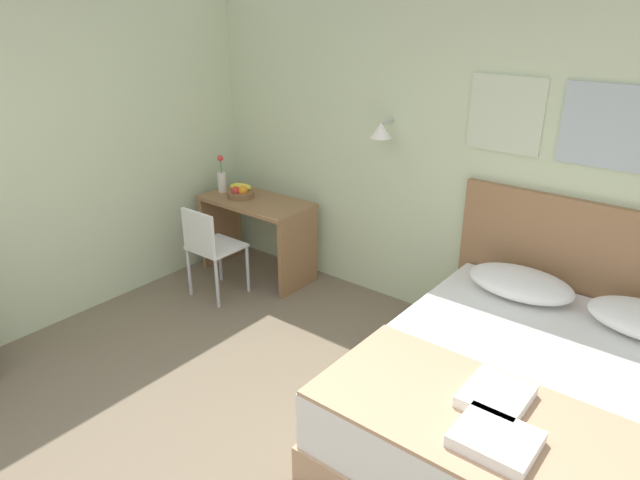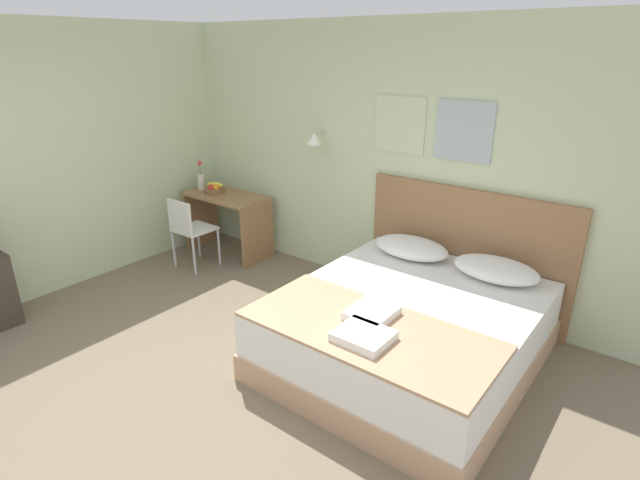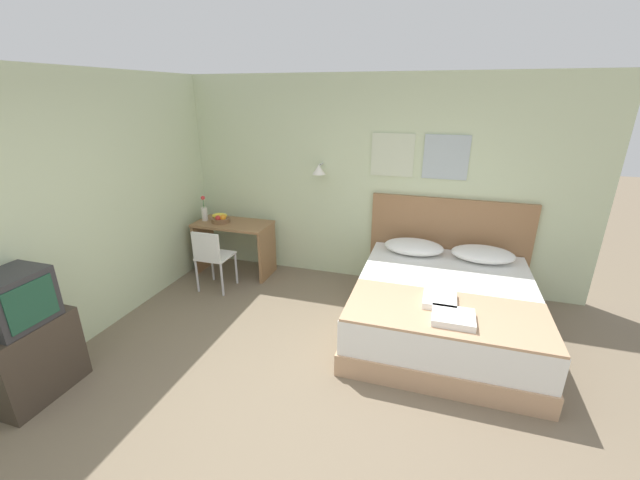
{
  "view_description": "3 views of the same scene",
  "coord_description": "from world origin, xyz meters",
  "px_view_note": "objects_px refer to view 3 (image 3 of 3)",
  "views": [
    {
      "loc": [
        1.8,
        -1.19,
        2.43
      ],
      "look_at": [
        -0.26,
        1.39,
        1.03
      ],
      "focal_mm": 32.0,
      "sensor_mm": 36.0,
      "label": 1
    },
    {
      "loc": [
        2.67,
        -1.54,
        2.39
      ],
      "look_at": [
        0.1,
        1.77,
        0.76
      ],
      "focal_mm": 28.0,
      "sensor_mm": 36.0,
      "label": 2
    },
    {
      "loc": [
        0.94,
        -2.24,
        2.41
      ],
      "look_at": [
        -0.17,
        1.34,
        1.0
      ],
      "focal_mm": 22.0,
      "sensor_mm": 36.0,
      "label": 3
    }
  ],
  "objects_px": {
    "headboard": "(447,245)",
    "pillow_right": "(483,254)",
    "folded_towel_near_foot": "(440,299)",
    "folded_towel_mid_bed": "(453,317)",
    "fruit_bowl": "(220,219)",
    "desk_chair": "(211,255)",
    "tv_stand": "(31,359)",
    "desk": "(234,239)",
    "bed": "(443,309)",
    "pillow_left": "(414,247)",
    "television": "(13,300)",
    "throw_blanket": "(446,312)",
    "flower_vase": "(204,212)"
  },
  "relations": [
    {
      "from": "tv_stand",
      "to": "desk_chair",
      "type": "bearing_deg",
      "value": 78.25
    },
    {
      "from": "tv_stand",
      "to": "bed",
      "type": "bearing_deg",
      "value": 31.14
    },
    {
      "from": "throw_blanket",
      "to": "desk",
      "type": "height_order",
      "value": "desk"
    },
    {
      "from": "pillow_left",
      "to": "desk_chair",
      "type": "xyz_separation_m",
      "value": [
        -2.44,
        -0.64,
        -0.16
      ]
    },
    {
      "from": "folded_towel_near_foot",
      "to": "fruit_bowl",
      "type": "xyz_separation_m",
      "value": [
        -2.95,
        1.13,
        0.17
      ]
    },
    {
      "from": "throw_blanket",
      "to": "tv_stand",
      "type": "bearing_deg",
      "value": -157.15
    },
    {
      "from": "pillow_right",
      "to": "fruit_bowl",
      "type": "xyz_separation_m",
      "value": [
        -3.41,
        -0.08,
        0.14
      ]
    },
    {
      "from": "desk_chair",
      "to": "bed",
      "type": "bearing_deg",
      "value": -2.27
    },
    {
      "from": "folded_towel_near_foot",
      "to": "desk_chair",
      "type": "bearing_deg",
      "value": 168.47
    },
    {
      "from": "desk_chair",
      "to": "flower_vase",
      "type": "relative_size",
      "value": 2.34
    },
    {
      "from": "throw_blanket",
      "to": "fruit_bowl",
      "type": "relative_size",
      "value": 6.6
    },
    {
      "from": "folded_towel_mid_bed",
      "to": "tv_stand",
      "type": "xyz_separation_m",
      "value": [
        -3.32,
        -1.23,
        -0.28
      ]
    },
    {
      "from": "pillow_right",
      "to": "fruit_bowl",
      "type": "distance_m",
      "value": 3.41
    },
    {
      "from": "bed",
      "to": "pillow_right",
      "type": "distance_m",
      "value": 0.93
    },
    {
      "from": "headboard",
      "to": "pillow_right",
      "type": "bearing_deg",
      "value": -37.32
    },
    {
      "from": "folded_towel_near_foot",
      "to": "desk",
      "type": "bearing_deg",
      "value": 157.42
    },
    {
      "from": "headboard",
      "to": "pillow_right",
      "type": "distance_m",
      "value": 0.5
    },
    {
      "from": "folded_towel_near_foot",
      "to": "desk_chair",
      "type": "relative_size",
      "value": 0.42
    },
    {
      "from": "pillow_left",
      "to": "flower_vase",
      "type": "relative_size",
      "value": 2.02
    },
    {
      "from": "pillow_right",
      "to": "desk_chair",
      "type": "height_order",
      "value": "desk_chair"
    },
    {
      "from": "headboard",
      "to": "television",
      "type": "height_order",
      "value": "headboard"
    },
    {
      "from": "headboard",
      "to": "desk_chair",
      "type": "bearing_deg",
      "value": -161.55
    },
    {
      "from": "desk",
      "to": "fruit_bowl",
      "type": "xyz_separation_m",
      "value": [
        -0.17,
        -0.02,
        0.28
      ]
    },
    {
      "from": "bed",
      "to": "folded_towel_mid_bed",
      "type": "relative_size",
      "value": 5.79
    },
    {
      "from": "pillow_left",
      "to": "desk",
      "type": "distance_m",
      "value": 2.45
    },
    {
      "from": "headboard",
      "to": "pillow_right",
      "type": "height_order",
      "value": "headboard"
    },
    {
      "from": "headboard",
      "to": "fruit_bowl",
      "type": "relative_size",
      "value": 7.26
    },
    {
      "from": "bed",
      "to": "desk_chair",
      "type": "distance_m",
      "value": 2.84
    },
    {
      "from": "pillow_left",
      "to": "throw_blanket",
      "type": "distance_m",
      "value": 1.41
    },
    {
      "from": "headboard",
      "to": "pillow_right",
      "type": "xyz_separation_m",
      "value": [
        0.4,
        -0.3,
        0.05
      ]
    },
    {
      "from": "desk",
      "to": "tv_stand",
      "type": "xyz_separation_m",
      "value": [
        -0.43,
        -2.68,
        -0.17
      ]
    },
    {
      "from": "desk_chair",
      "to": "television",
      "type": "bearing_deg",
      "value": -101.66
    },
    {
      "from": "bed",
      "to": "folded_towel_mid_bed",
      "type": "xyz_separation_m",
      "value": [
        0.06,
        -0.74,
        0.34
      ]
    },
    {
      "from": "folded_towel_near_foot",
      "to": "tv_stand",
      "type": "height_order",
      "value": "tv_stand"
    },
    {
      "from": "folded_towel_near_foot",
      "to": "desk",
      "type": "xyz_separation_m",
      "value": [
        -2.78,
        1.16,
        -0.12
      ]
    },
    {
      "from": "folded_towel_near_foot",
      "to": "flower_vase",
      "type": "height_order",
      "value": "flower_vase"
    },
    {
      "from": "flower_vase",
      "to": "television",
      "type": "bearing_deg",
      "value": -90.12
    },
    {
      "from": "pillow_right",
      "to": "folded_towel_near_foot",
      "type": "height_order",
      "value": "pillow_right"
    },
    {
      "from": "desk",
      "to": "tv_stand",
      "type": "relative_size",
      "value": 1.5
    },
    {
      "from": "pillow_right",
      "to": "fruit_bowl",
      "type": "relative_size",
      "value": 2.66
    },
    {
      "from": "desk",
      "to": "fruit_bowl",
      "type": "relative_size",
      "value": 3.89
    },
    {
      "from": "fruit_bowl",
      "to": "flower_vase",
      "type": "height_order",
      "value": "flower_vase"
    },
    {
      "from": "folded_towel_near_foot",
      "to": "television",
      "type": "relative_size",
      "value": 0.7
    },
    {
      "from": "folded_towel_near_foot",
      "to": "fruit_bowl",
      "type": "height_order",
      "value": "fruit_bowl"
    },
    {
      "from": "headboard",
      "to": "fruit_bowl",
      "type": "xyz_separation_m",
      "value": [
        -3.01,
        -0.38,
        0.18
      ]
    },
    {
      "from": "folded_towel_near_foot",
      "to": "folded_towel_mid_bed",
      "type": "xyz_separation_m",
      "value": [
        0.12,
        -0.29,
        0.0
      ]
    },
    {
      "from": "folded_towel_mid_bed",
      "to": "flower_vase",
      "type": "xyz_separation_m",
      "value": [
        -3.32,
        1.42,
        0.24
      ]
    },
    {
      "from": "fruit_bowl",
      "to": "television",
      "type": "height_order",
      "value": "television"
    },
    {
      "from": "pillow_left",
      "to": "folded_towel_mid_bed",
      "type": "distance_m",
      "value": 1.56
    },
    {
      "from": "pillow_left",
      "to": "throw_blanket",
      "type": "xyz_separation_m",
      "value": [
        0.4,
        -1.35,
        -0.07
      ]
    }
  ]
}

